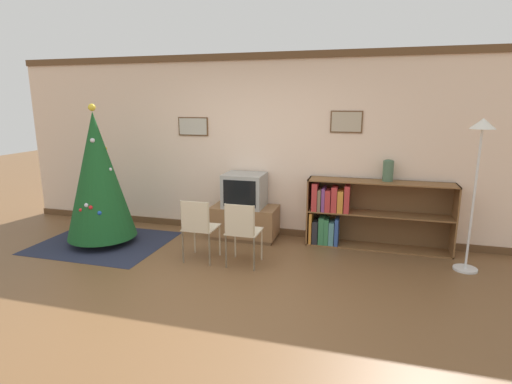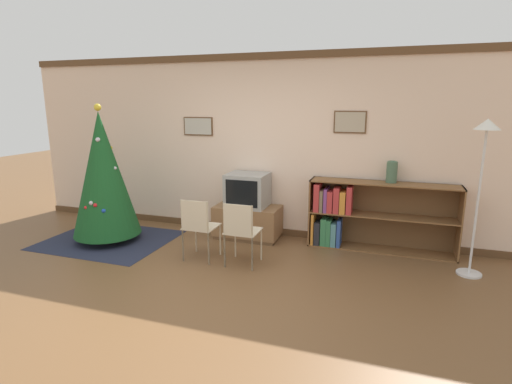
{
  "view_description": "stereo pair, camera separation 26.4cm",
  "coord_description": "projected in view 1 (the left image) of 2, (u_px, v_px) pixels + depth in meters",
  "views": [
    {
      "loc": [
        1.55,
        -3.55,
        2.01
      ],
      "look_at": [
        0.22,
        1.23,
        0.89
      ],
      "focal_mm": 28.0,
      "sensor_mm": 36.0,
      "label": 1
    },
    {
      "loc": [
        1.81,
        -3.47,
        2.01
      ],
      "look_at": [
        0.22,
        1.23,
        0.89
      ],
      "focal_mm": 28.0,
      "sensor_mm": 36.0,
      "label": 2
    }
  ],
  "objects": [
    {
      "name": "bookshelf",
      "position": [
        353.0,
        214.0,
        5.62
      ],
      "size": [
        1.95,
        0.36,
        0.95
      ],
      "color": "brown",
      "rests_on": "ground_plane"
    },
    {
      "name": "area_rug",
      "position": [
        104.0,
        243.0,
        5.82
      ],
      "size": [
        1.8,
        1.47,
        0.01
      ],
      "color": "#23283D",
      "rests_on": "ground_plane"
    },
    {
      "name": "wall_back",
      "position": [
        261.0,
        146.0,
        6.02
      ],
      "size": [
        8.22,
        0.11,
        2.7
      ],
      "color": "beige",
      "rests_on": "ground_plane"
    },
    {
      "name": "vase",
      "position": [
        388.0,
        170.0,
        5.41
      ],
      "size": [
        0.14,
        0.14,
        0.29
      ],
      "color": "#47664C",
      "rests_on": "bookshelf"
    },
    {
      "name": "folding_chair_right",
      "position": [
        242.0,
        230.0,
        4.88
      ],
      "size": [
        0.4,
        0.4,
        0.82
      ],
      "color": "beige",
      "rests_on": "ground_plane"
    },
    {
      "name": "ground_plane",
      "position": [
        205.0,
        298.0,
        4.19
      ],
      "size": [
        24.0,
        24.0,
        0.0
      ],
      "primitive_type": "plane",
      "color": "brown"
    },
    {
      "name": "television",
      "position": [
        245.0,
        190.0,
        5.88
      ],
      "size": [
        0.58,
        0.51,
        0.5
      ],
      "color": "#9E9E99",
      "rests_on": "tv_console"
    },
    {
      "name": "christmas_tree",
      "position": [
        98.0,
        176.0,
        5.6
      ],
      "size": [
        0.96,
        0.96,
        1.98
      ],
      "color": "maroon",
      "rests_on": "area_rug"
    },
    {
      "name": "folding_chair_left",
      "position": [
        198.0,
        226.0,
        5.04
      ],
      "size": [
        0.4,
        0.4,
        0.82
      ],
      "color": "beige",
      "rests_on": "ground_plane"
    },
    {
      "name": "standing_lamp",
      "position": [
        479.0,
        156.0,
        4.57
      ],
      "size": [
        0.28,
        0.28,
        1.83
      ],
      "color": "silver",
      "rests_on": "ground_plane"
    },
    {
      "name": "tv_console",
      "position": [
        245.0,
        222.0,
        5.99
      ],
      "size": [
        0.97,
        0.52,
        0.49
      ],
      "color": "brown",
      "rests_on": "ground_plane"
    }
  ]
}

